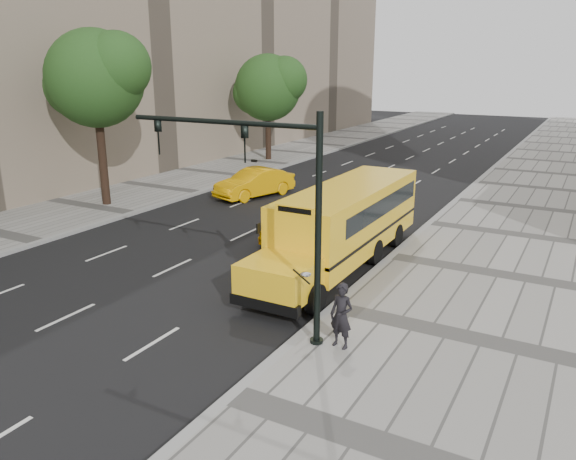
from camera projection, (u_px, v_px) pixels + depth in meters
The scene contains 12 objects.
ground at pixel (263, 238), 25.22m from camera, with size 140.00×140.00×0.00m, color black.
sidewalk_museum at pixel (556, 285), 19.61m from camera, with size 12.00×140.00×0.15m, color gray.
sidewalk_far at pixel (90, 207), 30.32m from camera, with size 6.00×140.00×0.15m, color gray.
curb_museum at pixel (391, 257), 22.41m from camera, with size 0.30×140.00×0.15m, color gray.
curb_far at pixel (131, 214), 28.92m from camera, with size 0.30×140.00×0.15m, color gray.
tree_b at pixel (96, 78), 28.76m from camera, with size 5.64×5.01×9.29m.
tree_c at pixel (269, 87), 43.48m from camera, with size 5.76×5.12×8.29m.
school_bus at pixel (346, 219), 21.63m from camera, with size 2.96×11.56×3.19m.
taxi_near at pixel (290, 222), 25.08m from camera, with size 1.67×4.15×1.41m, color #E89E03.
taxi_far at pixel (255, 183), 32.77m from camera, with size 1.74×4.99×1.64m, color #E89E03.
pedestrian at pixel (341, 316), 14.95m from camera, with size 0.66×0.44×1.82m, color black.
traffic_signal at pixel (271, 197), 14.96m from camera, with size 6.18×0.36×6.40m.
Camera 1 is at (12.67, -20.51, 7.51)m, focal length 35.00 mm.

